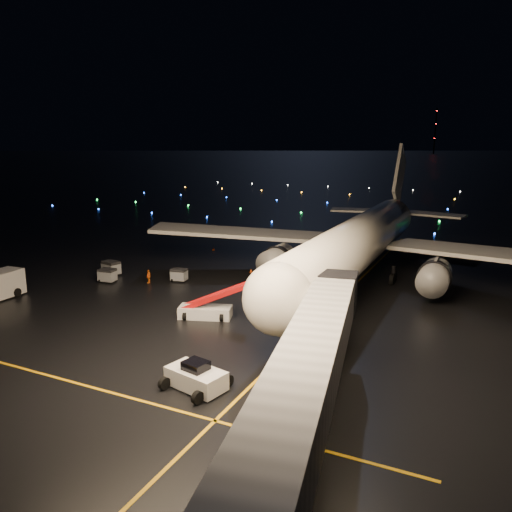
% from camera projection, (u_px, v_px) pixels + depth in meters
% --- Properties ---
extents(ground, '(2000.00, 2000.00, 0.00)m').
position_uv_depth(ground, '(451.00, 170.00, 307.89)').
color(ground, black).
rests_on(ground, ground).
extents(lane_centre, '(0.25, 80.00, 0.02)m').
position_uv_depth(lane_centre, '(335.00, 304.00, 52.29)').
color(lane_centre, '#CC930A').
rests_on(lane_centre, ground).
extents(lane_cross, '(60.00, 0.25, 0.02)m').
position_uv_depth(lane_cross, '(19.00, 368.00, 37.48)').
color(lane_cross, '#CC930A').
rests_on(lane_cross, ground).
extents(airliner, '(57.88, 55.02, 16.30)m').
position_uv_depth(airliner, '(365.00, 212.00, 61.15)').
color(airliner, white).
rests_on(airliner, ground).
extents(pushback_tug, '(4.53, 3.02, 1.98)m').
position_uv_depth(pushback_tug, '(196.00, 375.00, 34.16)').
color(pushback_tug, silver).
rests_on(pushback_tug, ground).
extents(belt_loader, '(7.63, 4.31, 3.58)m').
position_uv_depth(belt_loader, '(205.00, 300.00, 47.81)').
color(belt_loader, silver).
rests_on(belt_loader, ground).
extents(crew_c, '(0.54, 1.01, 1.63)m').
position_uv_depth(crew_c, '(149.00, 276.00, 59.89)').
color(crew_c, orange).
rests_on(crew_c, ground).
extents(safety_cone_0, '(0.53, 0.53, 0.46)m').
position_uv_depth(safety_cone_0, '(248.00, 287.00, 57.71)').
color(safety_cone_0, '#FC4A0D').
rests_on(safety_cone_0, ground).
extents(safety_cone_1, '(0.48, 0.48, 0.47)m').
position_uv_depth(safety_cone_1, '(303.00, 279.00, 60.93)').
color(safety_cone_1, '#FC4A0D').
rests_on(safety_cone_1, ground).
extents(safety_cone_2, '(0.43, 0.43, 0.47)m').
position_uv_depth(safety_cone_2, '(251.00, 271.00, 64.86)').
color(safety_cone_2, '#FC4A0D').
rests_on(safety_cone_2, ground).
extents(safety_cone_3, '(0.47, 0.47, 0.46)m').
position_uv_depth(safety_cone_3, '(213.00, 249.00, 78.12)').
color(safety_cone_3, '#FC4A0D').
rests_on(safety_cone_3, ground).
extents(radio_mast, '(1.80, 1.80, 64.00)m').
position_uv_depth(radio_mast, '(435.00, 131.00, 712.85)').
color(radio_mast, black).
rests_on(radio_mast, ground).
extents(taxiway_lights, '(164.00, 92.00, 0.36)m').
position_uv_depth(taxiway_lights, '(389.00, 203.00, 137.31)').
color(taxiway_lights, black).
rests_on(taxiway_lights, ground).
extents(baggage_cart_0, '(2.00, 1.54, 1.55)m').
position_uv_depth(baggage_cart_0, '(179.00, 275.00, 60.63)').
color(baggage_cart_0, gray).
rests_on(baggage_cart_0, ground).
extents(baggage_cart_1, '(2.42, 1.93, 1.83)m').
position_uv_depth(baggage_cart_1, '(111.00, 268.00, 63.37)').
color(baggage_cart_1, gray).
rests_on(baggage_cart_1, ground).
extents(baggage_cart_2, '(2.08, 1.57, 1.65)m').
position_uv_depth(baggage_cart_2, '(107.00, 275.00, 60.26)').
color(baggage_cart_2, gray).
rests_on(baggage_cart_2, ground).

